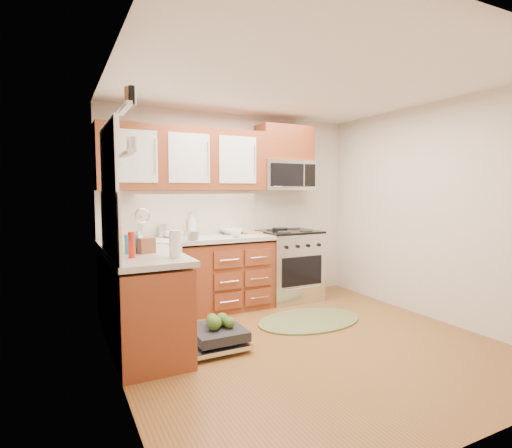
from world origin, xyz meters
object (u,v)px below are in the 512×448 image
paper_towel_roll (176,244)px  bowl_b (173,235)px  dishwasher (213,338)px  cup (236,233)px  cutting_board (253,233)px  rug (309,320)px  upper_cabinets (185,159)px  range (289,265)px  stock_pot (191,236)px  bowl_a (232,231)px  skillet (280,229)px  microwave (285,175)px  sink (146,252)px

paper_towel_roll → bowl_b: 1.45m
dishwasher → cup: size_ratio=5.73×
bowl_b → cutting_board: bearing=-0.6°
dishwasher → rug: (1.26, 0.22, -0.09)m
upper_cabinets → range: 1.99m
stock_pot → cup: size_ratio=1.47×
upper_cabinets → bowl_a: upper_cabinets is taller
range → cup: (-0.87, -0.18, 0.50)m
dishwasher → paper_towel_roll: bearing=-159.4°
rug → cup: (-0.59, 0.73, 0.96)m
stock_pot → bowl_b: (-0.13, 0.34, -0.02)m
stock_pot → bowl_a: (0.67, 0.38, -0.02)m
skillet → cup: bearing=-163.0°
upper_cabinets → skillet: bearing=-4.2°
upper_cabinets → cutting_board: size_ratio=7.92×
microwave → rug: bearing=-105.4°
dishwasher → bowl_b: (-0.04, 1.26, 0.86)m
stock_pot → dishwasher: bearing=-95.6°
upper_cabinets → dishwasher: size_ratio=2.93×
cup → stock_pot: bearing=-177.0°
microwave → bowl_b: 1.74m
upper_cabinets → bowl_a: (0.62, 0.03, -0.92)m
range → stock_pot: (-1.45, -0.21, 0.50)m
sink → cutting_board: 1.44m
cutting_board → bowl_a: (-0.28, 0.05, 0.02)m
range → bowl_b: bearing=175.2°
sink → paper_towel_roll: 1.29m
skillet → stock_pot: (-1.33, -0.26, 0.01)m
sink → dishwasher: sink is taller
range → microwave: 1.23m
rug → skillet: (0.16, 0.96, 0.96)m
microwave → dishwasher: (-1.54, -1.25, -1.60)m
bowl_a → bowl_b: (-0.79, -0.04, 0.00)m
microwave → stock_pot: (-1.45, -0.33, -0.72)m
upper_cabinets → bowl_a: 1.11m
microwave → bowl_a: bearing=176.3°
range → sink: size_ratio=1.53×
range → microwave: (0.00, 0.12, 1.23)m
cutting_board → bowl_b: bearing=179.4°
cup → upper_cabinets: bearing=148.6°
sink → skillet: (1.81, 0.06, 0.17)m
range → paper_towel_roll: size_ratio=4.02×
dishwasher → paper_towel_roll: (-0.39, -0.15, 0.94)m
bowl_a → upper_cabinets: bearing=-177.7°
rug → paper_towel_roll: size_ratio=5.34×
paper_towel_roll → microwave: bearing=35.9°
bowl_a → cup: cup is taller
upper_cabinets → dishwasher: 2.19m
paper_towel_roll → cup: size_ratio=1.94×
bowl_b → upper_cabinets: bearing=4.6°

